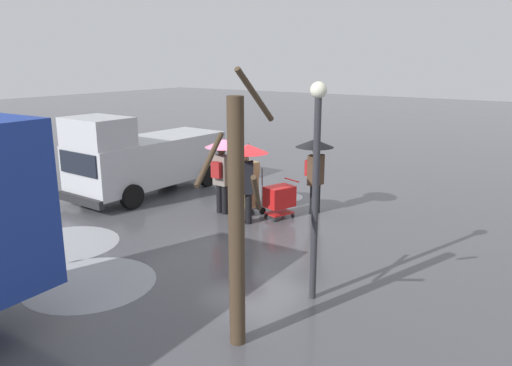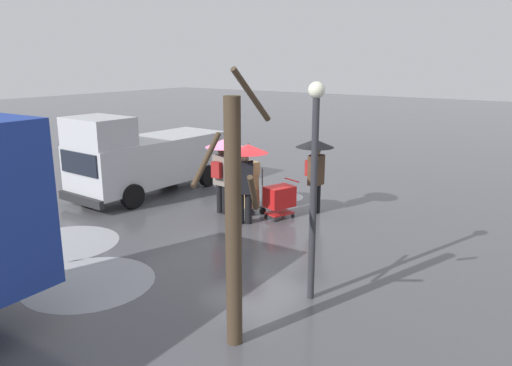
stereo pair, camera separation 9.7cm
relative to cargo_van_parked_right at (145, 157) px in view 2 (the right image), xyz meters
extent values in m
plane|color=#4C4C51|center=(-4.16, -0.19, -1.18)|extent=(90.00, 90.00, 0.00)
cylinder|color=#999BA0|center=(-4.02, 5.20, -1.18)|extent=(2.52, 2.52, 0.01)
cylinder|color=#ADAFB5|center=(-3.89, -2.14, -1.18)|extent=(1.24, 1.24, 0.01)
cylinder|color=#999BA0|center=(-1.79, 4.20, -1.18)|extent=(2.45, 2.45, 0.01)
cube|color=#B7BABF|center=(-0.01, -0.26, -0.12)|extent=(2.13, 5.26, 1.40)
cube|color=#B7BABF|center=(0.05, 1.64, 1.00)|extent=(1.88, 1.46, 0.84)
cube|color=black|center=(0.08, 2.36, 0.20)|extent=(1.66, 0.11, 0.63)
cube|color=#232326|center=(0.08, 2.40, -0.86)|extent=(1.96, 0.22, 0.24)
cylinder|color=black|center=(-0.94, 1.38, -0.82)|extent=(0.26, 0.73, 0.72)
cylinder|color=black|center=(1.02, 1.32, -0.82)|extent=(0.26, 0.73, 0.72)
cylinder|color=black|center=(-1.04, -1.84, -0.82)|extent=(0.26, 0.73, 0.72)
cylinder|color=black|center=(0.92, -1.90, -0.82)|extent=(0.26, 0.73, 0.72)
cube|color=red|center=(-4.89, -0.31, -0.58)|extent=(0.74, 0.89, 0.56)
cube|color=red|center=(-4.89, -0.31, -1.04)|extent=(0.66, 0.80, 0.04)
cylinder|color=red|center=(-5.03, -0.71, -0.18)|extent=(0.56, 0.22, 0.04)
sphere|color=black|center=(-4.99, 0.04, -1.13)|extent=(0.10, 0.10, 0.10)
sphere|color=black|center=(-4.59, -0.09, -1.13)|extent=(0.10, 0.10, 0.10)
sphere|color=black|center=(-5.19, -0.53, -1.13)|extent=(0.10, 0.10, 0.10)
sphere|color=black|center=(-4.79, -0.67, -1.13)|extent=(0.10, 0.10, 0.10)
cube|color=#515156|center=(-4.03, -0.07, -0.96)|extent=(0.62, 0.71, 0.03)
cylinder|color=#515156|center=(-4.33, -0.30, -0.41)|extent=(0.04, 0.04, 1.10)
cylinder|color=#515156|center=(-3.90, -0.42, -0.41)|extent=(0.04, 0.04, 1.10)
cylinder|color=black|center=(-4.35, -0.30, -1.08)|extent=(0.10, 0.21, 0.20)
cylinder|color=black|center=(-3.88, -0.43, -1.08)|extent=(0.10, 0.21, 0.20)
cube|color=tan|center=(-4.03, -0.07, -0.82)|extent=(0.52, 0.54, 0.26)
cube|color=#A37F51|center=(-4.03, -0.07, -0.55)|extent=(0.49, 0.50, 0.27)
cube|color=tan|center=(-4.03, -0.07, -0.22)|extent=(0.47, 0.51, 0.39)
cube|color=tan|center=(-4.03, -0.07, 0.15)|extent=(0.54, 0.53, 0.34)
cylinder|color=black|center=(-5.49, -1.35, -0.77)|extent=(0.18, 0.18, 0.82)
cylinder|color=black|center=(-5.47, -1.15, -0.77)|extent=(0.18, 0.18, 0.82)
cube|color=#473323|center=(-5.48, -1.25, 0.06)|extent=(0.32, 0.46, 0.84)
sphere|color=#8C6647|center=(-5.48, -1.25, 0.60)|extent=(0.22, 0.22, 0.22)
cylinder|color=#473323|center=(-5.50, -1.50, 0.01)|extent=(0.10, 0.10, 0.55)
cylinder|color=#473323|center=(-5.48, -1.06, 0.28)|extent=(0.31, 0.13, 0.50)
cylinder|color=#333338|center=(-5.47, -1.15, 0.44)|extent=(0.02, 0.02, 0.86)
cone|color=black|center=(-5.47, -1.15, 0.82)|extent=(1.04, 1.04, 0.22)
sphere|color=#333338|center=(-5.47, -1.15, 0.95)|extent=(0.04, 0.04, 0.04)
cube|color=maroon|center=(-5.28, -1.26, 0.10)|extent=(0.19, 0.31, 0.44)
cylinder|color=black|center=(-4.32, 0.68, -0.77)|extent=(0.18, 0.18, 0.82)
cylinder|color=black|center=(-4.48, 0.56, -0.77)|extent=(0.18, 0.18, 0.82)
cube|color=black|center=(-4.40, 0.62, 0.06)|extent=(0.52, 0.49, 0.84)
sphere|color=tan|center=(-4.40, 0.62, 0.60)|extent=(0.22, 0.22, 0.22)
cylinder|color=black|center=(-4.19, 0.78, 0.01)|extent=(0.10, 0.10, 0.55)
cylinder|color=black|center=(-4.53, 0.50, 0.28)|extent=(0.26, 0.30, 0.50)
cylinder|color=#333338|center=(-4.48, 0.56, 0.44)|extent=(0.02, 0.02, 0.86)
cone|color=red|center=(-4.48, 0.56, 0.82)|extent=(1.04, 1.04, 0.22)
sphere|color=#333338|center=(-4.48, 0.56, 0.95)|extent=(0.04, 0.04, 0.04)
cylinder|color=black|center=(-3.25, 0.24, -0.77)|extent=(0.18, 0.18, 0.82)
cylinder|color=black|center=(-3.45, 0.25, -0.77)|extent=(0.18, 0.18, 0.82)
cube|color=slate|center=(-3.35, 0.24, 0.06)|extent=(0.46, 0.31, 0.84)
sphere|color=brown|center=(-3.35, 0.24, 0.60)|extent=(0.22, 0.22, 0.22)
cylinder|color=slate|center=(-3.09, 0.23, 0.01)|extent=(0.10, 0.10, 0.55)
cylinder|color=slate|center=(-3.53, 0.24, 0.28)|extent=(0.12, 0.31, 0.50)
cylinder|color=#333338|center=(-3.45, 0.25, 0.44)|extent=(0.02, 0.02, 0.86)
cone|color=#E0668E|center=(-3.45, 0.25, 0.82)|extent=(1.04, 1.04, 0.22)
sphere|color=#333338|center=(-3.45, 0.25, 0.95)|extent=(0.04, 0.04, 0.04)
cube|color=maroon|center=(-3.34, 0.44, 0.10)|extent=(0.31, 0.18, 0.44)
cylinder|color=#423323|center=(-7.58, 5.21, 0.69)|extent=(0.24, 0.24, 3.73)
cylinder|color=#423323|center=(-7.93, 5.24, 2.57)|extent=(0.14, 0.76, 0.75)
cylinder|color=#423323|center=(-7.84, 5.08, 1.20)|extent=(0.36, 0.60, 0.66)
cylinder|color=#423323|center=(-7.19, 5.30, 1.65)|extent=(0.28, 0.86, 0.67)
cylinder|color=#2D2D33|center=(-7.84, 3.28, 0.62)|extent=(0.12, 0.12, 3.60)
sphere|color=#EAEACC|center=(-7.84, 3.28, 2.54)|extent=(0.28, 0.28, 0.28)
camera|label=1|loc=(-11.63, 10.57, 3.04)|focal=34.51mm
camera|label=2|loc=(-11.71, 10.52, 3.04)|focal=34.51mm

